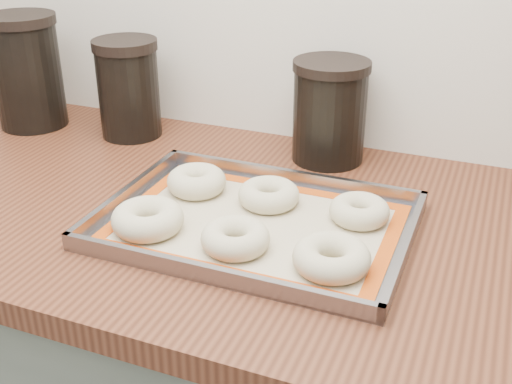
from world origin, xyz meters
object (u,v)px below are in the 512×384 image
at_px(bagel_front_left, 148,219).
at_px(canister_right, 330,111).
at_px(baking_tray, 256,223).
at_px(bagel_back_right, 359,211).
at_px(canister_left, 27,71).
at_px(bagel_front_right, 332,257).
at_px(bagel_back_left, 197,181).
at_px(canister_mid, 128,88).
at_px(bagel_front_mid, 235,238).
at_px(bagel_back_mid, 269,195).

relative_size(bagel_front_left, canister_right, 0.58).
xyz_separation_m(baking_tray, bagel_back_right, (0.14, 0.07, 0.01)).
xyz_separation_m(bagel_front_left, canister_left, (-0.46, 0.31, 0.09)).
bearing_deg(bagel_front_right, bagel_front_left, -179.81).
relative_size(bagel_back_left, bagel_back_right, 1.07).
height_order(bagel_back_left, canister_mid, canister_mid).
bearing_deg(bagel_front_mid, bagel_back_mid, 91.88).
bearing_deg(bagel_front_mid, bagel_back_left, 132.97).
xyz_separation_m(baking_tray, bagel_front_left, (-0.14, -0.08, 0.02)).
height_order(baking_tray, canister_left, canister_left).
xyz_separation_m(canister_left, canister_mid, (0.22, 0.03, -0.02)).
bearing_deg(bagel_back_left, bagel_front_left, -93.75).
bearing_deg(bagel_back_left, bagel_front_right, -27.45).
relative_size(bagel_front_right, bagel_back_mid, 1.08).
height_order(baking_tray, canister_mid, canister_mid).
bearing_deg(bagel_front_mid, bagel_front_right, 0.26).
xyz_separation_m(bagel_front_mid, bagel_back_right, (0.14, 0.15, -0.00)).
bearing_deg(bagel_front_right, bagel_back_left, 152.55).
distance_m(baking_tray, canister_mid, 0.47).
bearing_deg(canister_right, baking_tray, -95.39).
bearing_deg(canister_mid, canister_left, -173.01).
bearing_deg(baking_tray, bagel_back_right, 26.20).
xyz_separation_m(bagel_front_left, bagel_front_right, (0.28, 0.00, -0.00)).
height_order(bagel_front_mid, bagel_back_left, bagel_back_left).
xyz_separation_m(bagel_back_left, bagel_back_mid, (0.13, 0.00, -0.00)).
xyz_separation_m(baking_tray, bagel_back_left, (-0.13, 0.07, 0.02)).
xyz_separation_m(bagel_back_mid, bagel_back_right, (0.15, 0.00, -0.00)).
bearing_deg(canister_mid, baking_tray, -34.57).
xyz_separation_m(baking_tray, canister_left, (-0.60, 0.23, 0.11)).
distance_m(bagel_front_mid, canister_mid, 0.51).
relative_size(canister_left, canister_mid, 1.19).
distance_m(bagel_front_left, canister_left, 0.56).
height_order(canister_mid, canister_right, canister_mid).
relative_size(bagel_front_left, bagel_back_right, 1.17).
bearing_deg(bagel_front_left, bagel_front_mid, 0.12).
xyz_separation_m(bagel_back_mid, canister_right, (0.03, 0.22, 0.07)).
relative_size(bagel_front_mid, bagel_back_left, 1.00).
bearing_deg(bagel_front_mid, canister_mid, 138.31).
bearing_deg(bagel_back_left, canister_right, 54.26).
bearing_deg(bagel_front_left, baking_tray, 27.96).
xyz_separation_m(bagel_front_left, canister_mid, (-0.24, 0.34, 0.07)).
height_order(bagel_front_left, bagel_back_right, bagel_front_left).
bearing_deg(canister_right, bagel_back_mid, -98.51).
bearing_deg(canister_left, bagel_front_right, -22.59).
height_order(bagel_front_left, bagel_back_left, same).
height_order(bagel_front_mid, canister_mid, canister_mid).
height_order(bagel_front_right, bagel_back_left, bagel_back_left).
xyz_separation_m(bagel_front_mid, canister_right, (0.03, 0.37, 0.07)).
relative_size(bagel_back_mid, bagel_back_right, 1.07).
height_order(bagel_back_left, canister_left, canister_left).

